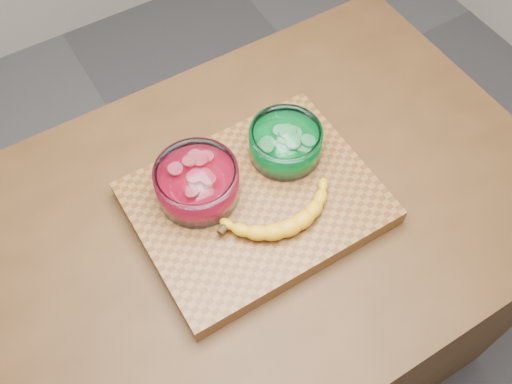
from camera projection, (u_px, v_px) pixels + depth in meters
ground at (256, 349)px, 1.87m from camera, size 3.50×3.50×0.00m
counter at (256, 297)px, 1.49m from camera, size 1.20×0.80×0.90m
cutting_board at (256, 203)px, 1.10m from camera, size 0.45×0.35×0.04m
bowl_red at (197, 183)px, 1.05m from camera, size 0.16×0.16×0.07m
bowl_green at (285, 143)px, 1.11m from camera, size 0.14×0.14×0.07m
banana at (283, 213)px, 1.04m from camera, size 0.25×0.12×0.04m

